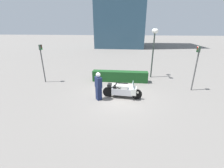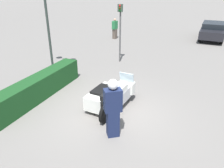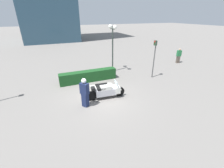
{
  "view_description": "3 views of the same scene",
  "coord_description": "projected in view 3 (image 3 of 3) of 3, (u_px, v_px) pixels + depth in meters",
  "views": [
    {
      "loc": [
        0.69,
        -9.19,
        4.42
      ],
      "look_at": [
        -0.24,
        -0.74,
        1.18
      ],
      "focal_mm": 24.0,
      "sensor_mm": 36.0,
      "label": 1
    },
    {
      "loc": [
        -6.1,
        -2.62,
        4.15
      ],
      "look_at": [
        0.49,
        0.13,
        0.89
      ],
      "focal_mm": 35.0,
      "sensor_mm": 36.0,
      "label": 2
    },
    {
      "loc": [
        -2.66,
        -8.34,
        5.08
      ],
      "look_at": [
        0.89,
        0.09,
        0.84
      ],
      "focal_mm": 24.0,
      "sensor_mm": 36.0,
      "label": 3
    }
  ],
  "objects": [
    {
      "name": "officer_rider",
      "position": [
        85.0,
        92.0,
        8.77
      ],
      "size": [
        0.54,
        0.58,
        1.82
      ],
      "rotation": [
        0.0,
        0.0,
        0.63
      ],
      "color": "#192347",
      "rests_on": "ground"
    },
    {
      "name": "ground_plane",
      "position": [
        100.0,
        98.0,
        10.05
      ],
      "size": [
        160.0,
        160.0,
        0.0
      ],
      "primitive_type": "plane",
      "color": "slate"
    },
    {
      "name": "traffic_light_near",
      "position": [
        154.0,
        54.0,
        12.5
      ],
      "size": [
        0.23,
        0.27,
        3.21
      ],
      "rotation": [
        0.0,
        0.0,
        3.2
      ],
      "color": "#4C4C4C",
      "rests_on": "ground"
    },
    {
      "name": "hedge_bush_curbside",
      "position": [
        88.0,
        76.0,
        12.42
      ],
      "size": [
        4.69,
        0.68,
        0.9
      ],
      "primitive_type": "cube",
      "color": "#19471E",
      "rests_on": "ground"
    },
    {
      "name": "pedestrian_bystander",
      "position": [
        179.0,
        56.0,
        17.08
      ],
      "size": [
        0.51,
        0.37,
        1.65
      ],
      "rotation": [
        0.0,
        0.0,
        1.37
      ],
      "color": "brown",
      "rests_on": "ground"
    },
    {
      "name": "police_motorcycle",
      "position": [
        105.0,
        90.0,
        10.12
      ],
      "size": [
        2.6,
        1.34,
        1.16
      ],
      "rotation": [
        0.0,
        0.0,
        -0.08
      ],
      "color": "black",
      "rests_on": "ground"
    },
    {
      "name": "twin_lamp_post",
      "position": [
        113.0,
        35.0,
        13.41
      ],
      "size": [
        0.39,
        1.37,
        4.31
      ],
      "color": "#2D3833",
      "rests_on": "ground"
    }
  ]
}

